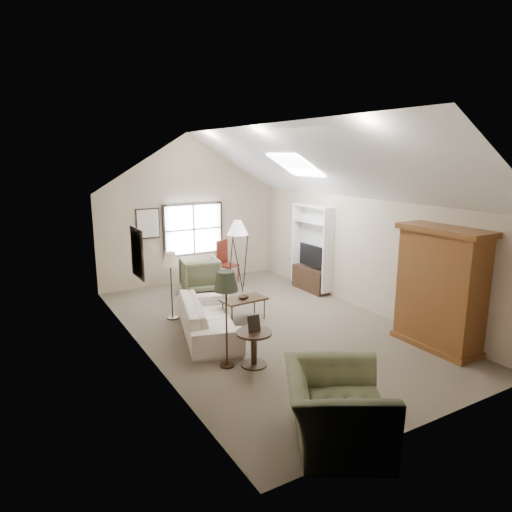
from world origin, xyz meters
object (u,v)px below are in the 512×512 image
side_table (254,349)px  armchair_near (336,409)px  armchair_far (200,275)px  sofa (208,318)px  coffee_table (244,309)px  armoire (440,289)px  side_chair (228,262)px

side_table → armchair_near: bearing=-94.4°
armchair_far → sofa: bearing=81.0°
armchair_far → coffee_table: bearing=100.0°
coffee_table → armchair_far: bearing=88.8°
sofa → coffee_table: size_ratio=2.53×
armchair_near → side_table: armchair_near is taller
armoire → side_chair: armoire is taller
armchair_near → side_chair: size_ratio=1.19×
armoire → sofa: bearing=142.4°
armoire → sofa: size_ratio=0.93×
coffee_table → side_chair: size_ratio=0.81×
sofa → side_table: (0.10, -1.60, -0.05)m
armchair_far → coffee_table: size_ratio=1.01×
sofa → side_chair: side_chair is taller
side_table → armchair_far: bearing=78.1°
armchair_near → side_table: size_ratio=2.31×
coffee_table → side_table: bearing=-114.1°
armoire → coffee_table: (-2.39, 2.96, -0.86)m
armoire → armchair_far: (-2.34, 5.38, -0.67)m
armchair_far → side_table: 4.49m
armchair_far → side_chair: 1.07m
armchair_near → coffee_table: 4.39m
sofa → armchair_far: armchair_far is taller
sofa → armchair_near: (-0.08, -3.90, 0.10)m
armchair_far → side_table: bearing=89.2°
armchair_far → armoire: bearing=124.7°
armoire → coffee_table: size_ratio=2.34×
armchair_near → side_chair: bearing=14.0°
armoire → side_table: size_ratio=3.70×
sofa → side_table: size_ratio=3.99×
armchair_near → side_table: 2.31m
side_chair → coffee_table: bearing=-135.0°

